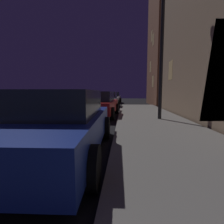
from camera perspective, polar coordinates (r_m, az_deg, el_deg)
name	(u,v)px	position (r m, az deg, el deg)	size (l,w,h in m)	color
car_blue	(58,123)	(3.92, -17.45, -3.60)	(2.19, 4.41, 1.43)	navy
car_red	(99,104)	(9.86, -4.41, 2.64)	(2.19, 4.47, 1.43)	maroon
car_white	(108,100)	(15.48, -1.38, 4.10)	(2.07, 4.44, 1.43)	silver
car_silver	(113,98)	(22.27, 0.25, 4.83)	(2.21, 4.19, 1.43)	#B7B7BF
street_lamp	(162,31)	(8.68, 16.46, 24.65)	(0.44, 0.44, 6.07)	black
building_far	(193,37)	(21.70, 25.55, 21.63)	(8.73, 7.07, 14.49)	brown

